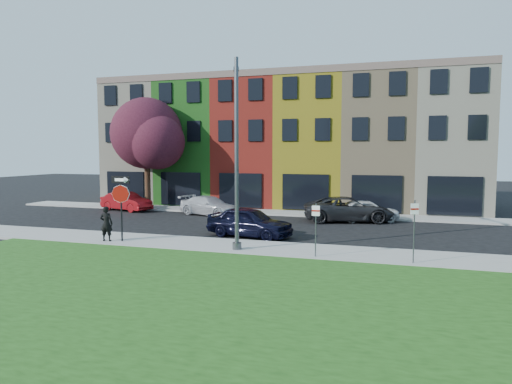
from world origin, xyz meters
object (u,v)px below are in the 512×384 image
(stop_sign, at_px, (121,195))
(man, at_px, (106,224))
(street_lamp, at_px, (237,154))
(sedan_near, at_px, (250,222))

(stop_sign, bearing_deg, man, -158.90)
(man, distance_m, street_lamp, 7.39)
(sedan_near, bearing_deg, man, 133.48)
(street_lamp, bearing_deg, man, 162.52)
(stop_sign, relative_size, sedan_near, 0.64)
(man, xyz_separation_m, sedan_near, (6.08, 3.64, -0.19))
(man, height_order, street_lamp, street_lamp)
(stop_sign, height_order, street_lamp, street_lamp)
(stop_sign, bearing_deg, street_lamp, 7.44)
(man, bearing_deg, street_lamp, 171.86)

